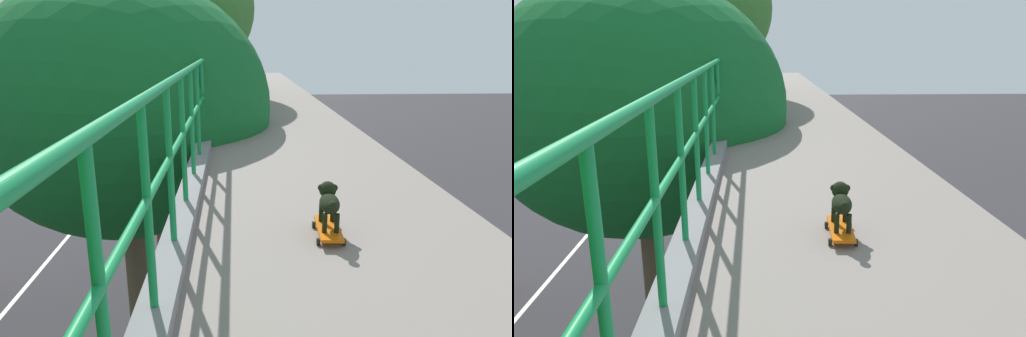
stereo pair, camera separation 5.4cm
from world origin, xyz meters
The scene contains 6 objects.
green_railing centered at (-0.25, 0.00, 6.10)m, with size 0.20×35.21×1.19m.
city_bus centered at (-8.27, 24.95, 1.76)m, with size 2.52×10.24×3.08m.
roadside_tree_mid centered at (-1.77, 5.99, 6.07)m, with size 5.16×5.16×8.35m.
roadside_tree_far centered at (-1.86, 9.88, 7.94)m, with size 5.13×5.13×10.01m.
toy_skateboard centered at (0.87, 1.04, 5.89)m, with size 0.23×0.49×0.08m.
small_dog centered at (0.87, 1.08, 6.10)m, with size 0.17×0.39×0.32m.
Camera 1 is at (0.18, -2.07, 7.26)m, focal length 31.72 mm.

